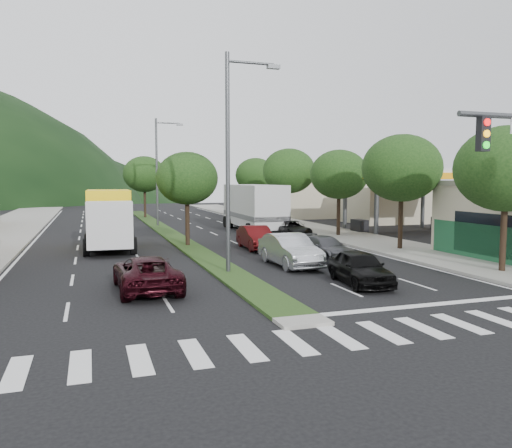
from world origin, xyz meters
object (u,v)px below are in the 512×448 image
object	(u,v)px
tree_r_d	(289,171)
car_queue_a	(360,267)
suv_maroon	(146,273)
car_queue_b	(325,248)
box_truck	(109,221)
tree_r_a	(506,169)
streetlight_near	(232,152)
motorhome	(254,206)
tree_r_c	(339,174)
car_queue_c	(256,238)
sedan_silver	(290,250)
tree_med_near	(187,178)
tree_r_e	(256,175)
car_queue_d	(293,229)
tree_r_b	(402,168)
streetlight_mid	(159,167)
tree_med_far	(144,174)

from	to	relation	value
tree_r_d	car_queue_a	bearing A→B (deg)	-105.96
suv_maroon	car_queue_b	world-z (taller)	suv_maroon
car_queue_a	box_truck	bearing A→B (deg)	130.47
tree_r_a	streetlight_near	world-z (taller)	streetlight_near
motorhome	suv_maroon	bearing A→B (deg)	-116.61
tree_r_c	car_queue_c	size ratio (longest dim) A/B	1.47
sedan_silver	box_truck	xyz separation A→B (m)	(-8.37, 9.36, 0.94)
tree_r_c	tree_med_near	bearing A→B (deg)	-170.54
tree_med_near	car_queue_a	bearing A→B (deg)	-71.95
streetlight_near	suv_maroon	xyz separation A→B (m)	(-4.16, -2.38, -4.90)
tree_r_c	streetlight_near	world-z (taller)	streetlight_near
sedan_silver	suv_maroon	bearing A→B (deg)	-156.53
tree_r_e	tree_r_a	bearing A→B (deg)	-90.00
car_queue_d	tree_r_b	bearing A→B (deg)	-60.12
tree_r_c	car_queue_c	distance (m)	10.14
sedan_silver	car_queue_c	bearing A→B (deg)	85.63
tree_r_d	suv_maroon	world-z (taller)	tree_r_d
streetlight_mid	car_queue_c	xyz separation A→B (m)	(3.66, -17.51, -4.86)
tree_r_b	tree_r_c	world-z (taller)	tree_r_b
tree_med_far	sedan_silver	world-z (taller)	tree_med_far
streetlight_near	tree_med_far	bearing A→B (deg)	90.33
streetlight_near	sedan_silver	size ratio (longest dim) A/B	2.05
streetlight_mid	suv_maroon	bearing A→B (deg)	-98.65
tree_r_e	tree_r_b	bearing A→B (deg)	-90.00
tree_med_near	tree_r_b	bearing A→B (deg)	-26.57
tree_r_e	tree_med_near	xyz separation A→B (m)	(-12.00, -22.00, -0.46)
tree_r_b	tree_r_c	size ratio (longest dim) A/B	1.07
tree_r_d	streetlight_mid	distance (m)	12.18
tree_r_d	box_truck	xyz separation A→B (m)	(-16.87, -11.59, -3.44)
tree_r_c	tree_r_b	bearing A→B (deg)	-90.00
suv_maroon	car_queue_a	bearing A→B (deg)	167.63
car_queue_b	car_queue_c	xyz separation A→B (m)	(-2.29, 5.00, 0.10)
tree_med_far	streetlight_near	size ratio (longest dim) A/B	0.69
tree_r_c	streetlight_mid	bearing A→B (deg)	132.22
tree_r_c	sedan_silver	world-z (taller)	tree_r_c
tree_r_c	box_truck	world-z (taller)	tree_r_c
suv_maroon	car_queue_d	bearing A→B (deg)	-131.38
box_truck	motorhome	world-z (taller)	motorhome
car_queue_c	motorhome	distance (m)	11.32
streetlight_mid	car_queue_a	size ratio (longest dim) A/B	2.42
streetlight_mid	tree_r_b	bearing A→B (deg)	-60.68
tree_r_c	tree_r_e	size ratio (longest dim) A/B	0.97
tree_r_e	car_queue_b	world-z (taller)	tree_r_e
tree_r_a	car_queue_d	distance (m)	17.38
car_queue_b	box_truck	bearing A→B (deg)	136.35
car_queue_a	car_queue_d	world-z (taller)	car_queue_a
suv_maroon	car_queue_c	size ratio (longest dim) A/B	1.12
streetlight_near	motorhome	xyz separation A→B (m)	(7.02, 18.21, -3.49)
tree_r_d	tree_med_near	distance (m)	16.99
suv_maroon	car_queue_b	size ratio (longest dim) A/B	1.15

